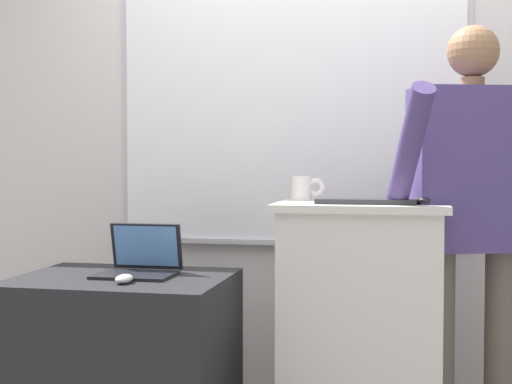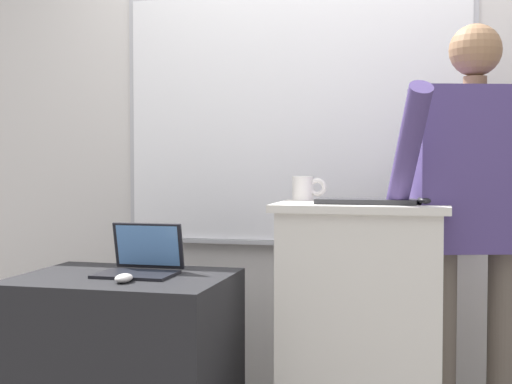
{
  "view_description": "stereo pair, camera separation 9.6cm",
  "coord_description": "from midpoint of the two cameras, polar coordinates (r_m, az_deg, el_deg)",
  "views": [
    {
      "loc": [
        0.43,
        -2.37,
        1.2
      ],
      "look_at": [
        -0.15,
        0.36,
        1.09
      ],
      "focal_mm": 50.0,
      "sensor_mm": 36.0,
      "label": 1
    },
    {
      "loc": [
        0.53,
        -2.35,
        1.2
      ],
      "look_at": [
        -0.15,
        0.36,
        1.09
      ],
      "focal_mm": 50.0,
      "sensor_mm": 36.0,
      "label": 2
    }
  ],
  "objects": [
    {
      "name": "side_desk",
      "position": [
        3.0,
        -11.53,
        -13.74
      ],
      "size": [
        0.84,
        0.64,
        0.75
      ],
      "color": "black",
      "rests_on": "ground_plane"
    },
    {
      "name": "wireless_keyboard",
      "position": [
        2.79,
        7.81,
        -0.74
      ],
      "size": [
        0.39,
        0.15,
        0.02
      ],
      "color": "#2D2D30",
      "rests_on": "lectern_podium"
    },
    {
      "name": "computer_mouse_by_laptop",
      "position": [
        2.75,
        -11.51,
        -6.83
      ],
      "size": [
        0.06,
        0.1,
        0.03
      ],
      "color": "silver",
      "rests_on": "side_desk"
    },
    {
      "name": "coffee_mug",
      "position": [
        3.02,
        2.84,
        0.3
      ],
      "size": [
        0.15,
        0.09,
        0.1
      ],
      "color": "silver",
      "rests_on": "lectern_podium"
    },
    {
      "name": "computer_mouse_by_keyboard",
      "position": [
        2.79,
        12.36,
        -0.64
      ],
      "size": [
        0.06,
        0.1,
        0.03
      ],
      "color": "black",
      "rests_on": "lectern_podium"
    },
    {
      "name": "lectern_podium",
      "position": [
        2.93,
        7.41,
        -11.08
      ],
      "size": [
        0.68,
        0.44,
        1.04
      ],
      "color": "beige",
      "rests_on": "ground_plane"
    },
    {
      "name": "back_wall",
      "position": [
        3.56,
        4.25,
        5.73
      ],
      "size": [
        6.4,
        0.17,
        2.83
      ],
      "color": "silver",
      "rests_on": "ground_plane"
    },
    {
      "name": "laptop",
      "position": [
        2.95,
        -10.13,
        -5.4
      ],
      "size": [
        0.31,
        0.27,
        0.2
      ],
      "color": "black",
      "rests_on": "side_desk"
    },
    {
      "name": "person_presenter",
      "position": [
        2.92,
        15.95,
        -1.3
      ],
      "size": [
        0.65,
        0.66,
        1.74
      ],
      "rotation": [
        0.0,
        0.0,
        0.3
      ],
      "color": "brown",
      "rests_on": "ground_plane"
    }
  ]
}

